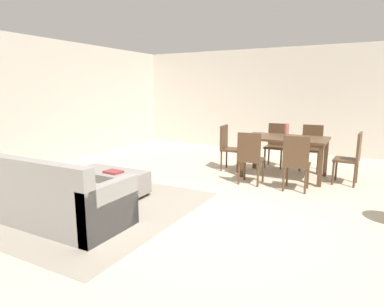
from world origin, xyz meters
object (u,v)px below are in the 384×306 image
(dining_table, at_px, (285,142))
(dining_chair_head_west, at_px, (228,145))
(dining_chair_near_right, at_px, (296,160))
(book_on_ottoman, at_px, (113,172))
(couch, at_px, (43,197))
(vase_centerpiece, at_px, (287,130))
(dining_chair_near_left, at_px, (250,155))
(dining_chair_far_right, at_px, (311,145))
(dining_chair_head_east, at_px, (352,155))
(ottoman_table, at_px, (110,181))
(dining_chair_far_left, at_px, (276,142))

(dining_table, bearing_deg, dining_chair_head_west, -179.95)
(dining_chair_near_right, relative_size, book_on_ottoman, 3.54)
(couch, xyz_separation_m, vase_centerpiece, (2.23, 3.59, 0.59))
(dining_chair_near_left, relative_size, vase_centerpiece, 3.64)
(book_on_ottoman, bearing_deg, dining_table, 51.29)
(dining_chair_near_left, distance_m, dining_chair_head_west, 1.10)
(dining_chair_far_right, height_order, vase_centerpiece, vase_centerpiece)
(couch, xyz_separation_m, dining_chair_near_right, (2.60, 2.72, 0.23))
(dining_table, xyz_separation_m, dining_chair_head_west, (-1.14, -0.00, -0.14))
(dining_chair_head_east, distance_m, book_on_ottoman, 4.01)
(ottoman_table, height_order, dining_chair_far_right, dining_chair_far_right)
(dining_chair_far_left, height_order, dining_chair_head_west, same)
(dining_chair_far_left, relative_size, book_on_ottoman, 3.54)
(dining_chair_head_west, xyz_separation_m, book_on_ottoman, (-0.86, -2.49, -0.11))
(dining_chair_near_left, relative_size, book_on_ottoman, 3.54)
(dining_chair_far_left, relative_size, dining_chair_far_right, 1.00)
(dining_chair_far_left, bearing_deg, dining_chair_head_west, -135.13)
(dining_chair_far_right, relative_size, dining_chair_head_west, 1.00)
(dining_chair_near_right, distance_m, dining_chair_far_right, 1.68)
(couch, distance_m, dining_chair_near_right, 3.77)
(dining_chair_far_left, bearing_deg, couch, -113.25)
(dining_table, height_order, dining_chair_far_right, dining_chair_far_right)
(dining_table, xyz_separation_m, dining_chair_near_left, (-0.40, -0.82, -0.14))
(dining_chair_near_right, distance_m, dining_chair_far_left, 1.78)
(ottoman_table, height_order, dining_chair_head_west, dining_chair_head_west)
(dining_chair_near_right, xyz_separation_m, vase_centerpiece, (-0.36, 0.87, 0.37))
(dining_chair_near_left, height_order, vase_centerpiece, vase_centerpiece)
(couch, xyz_separation_m, dining_chair_far_left, (1.87, 4.35, 0.23))
(vase_centerpiece, bearing_deg, dining_chair_near_right, -67.37)
(dining_chair_far_left, height_order, book_on_ottoman, dining_chair_far_left)
(dining_chair_far_right, bearing_deg, couch, -120.38)
(couch, relative_size, book_on_ottoman, 8.80)
(dining_chair_far_left, relative_size, dining_chair_head_east, 1.00)
(dining_chair_head_west, bearing_deg, book_on_ottoman, -109.02)
(couch, height_order, dining_table, couch)
(dining_chair_near_left, xyz_separation_m, dining_chair_far_left, (0.05, 1.60, 0.00))
(dining_table, relative_size, dining_chair_far_right, 1.64)
(dining_chair_far_left, distance_m, vase_centerpiece, 0.92)
(dining_chair_near_right, bearing_deg, book_on_ottoman, -145.27)
(couch, xyz_separation_m, ottoman_table, (0.08, 1.15, -0.07))
(dining_chair_head_east, bearing_deg, dining_chair_near_right, -132.25)
(dining_table, relative_size, vase_centerpiece, 5.95)
(dining_table, relative_size, dining_chair_head_east, 1.64)
(dining_table, height_order, dining_chair_near_left, dining_chair_near_left)
(ottoman_table, distance_m, dining_chair_far_left, 3.68)
(ottoman_table, xyz_separation_m, dining_chair_head_east, (3.29, 2.42, 0.29))
(dining_chair_near_left, xyz_separation_m, dining_chair_head_west, (-0.74, 0.82, 0.00))
(dining_chair_near_right, relative_size, vase_centerpiece, 3.64)
(dining_chair_near_right, height_order, dining_chair_head_east, same)
(couch, xyz_separation_m, dining_chair_head_west, (1.08, 3.57, 0.23))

